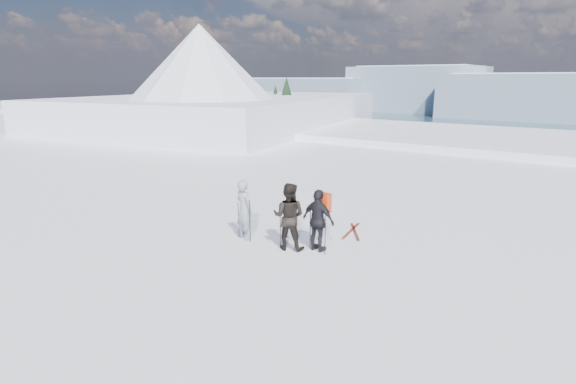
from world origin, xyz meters
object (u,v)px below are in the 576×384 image
at_px(skier_dark, 289,216).
at_px(skis_loose, 353,231).
at_px(skier_grey, 244,210).
at_px(skier_pack, 318,221).

bearing_deg(skier_dark, skis_loose, -128.33).
distance_m(skier_grey, skier_pack, 2.43).
bearing_deg(skier_grey, skis_loose, -118.23).
height_order(skier_pack, skis_loose, skier_pack).
bearing_deg(skier_grey, skier_dark, -160.42).
xyz_separation_m(skier_dark, skier_pack, (0.79, 0.35, -0.08)).
height_order(skier_grey, skier_dark, skier_dark).
relative_size(skier_grey, skier_pack, 1.03).
relative_size(skier_pack, skis_loose, 1.08).
xyz_separation_m(skier_dark, skis_loose, (0.87, 2.42, -0.98)).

